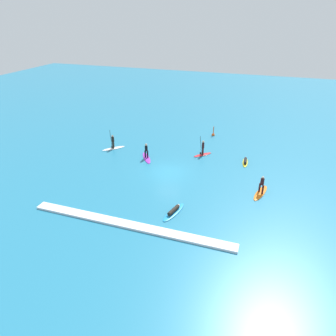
{
  "coord_description": "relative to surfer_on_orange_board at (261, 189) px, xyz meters",
  "views": [
    {
      "loc": [
        9.2,
        -27.13,
        15.32
      ],
      "look_at": [
        0.0,
        0.0,
        0.5
      ],
      "focal_mm": 32.59,
      "sensor_mm": 36.0,
      "label": 1
    }
  ],
  "objects": [
    {
      "name": "surfer_on_blue_board",
      "position": [
        -6.8,
        -5.58,
        -0.28
      ],
      "size": [
        1.5,
        3.22,
        0.45
      ],
      "rotation": [
        0.0,
        0.0,
        1.32
      ],
      "color": "#1E8CD1",
      "rests_on": "ground_plane"
    },
    {
      "name": "marker_buoy",
      "position": [
        -7.16,
        13.35,
        -0.22
      ],
      "size": [
        0.43,
        0.43,
        1.41
      ],
      "color": "#E55119",
      "rests_on": "ground_plane"
    },
    {
      "name": "surfer_on_orange_board",
      "position": [
        0.0,
        0.0,
        0.0
      ],
      "size": [
        1.49,
        3.22,
        1.82
      ],
      "rotation": [
        0.0,
        0.0,
        1.31
      ],
      "color": "orange",
      "rests_on": "ground_plane"
    },
    {
      "name": "surfer_on_red_board",
      "position": [
        -7.12,
        6.64,
        0.09
      ],
      "size": [
        2.09,
        2.19,
        2.29
      ],
      "rotation": [
        0.0,
        0.0,
        3.96
      ],
      "color": "red",
      "rests_on": "ground_plane"
    },
    {
      "name": "surfer_on_yellow_board",
      "position": [
        -2.07,
        6.18,
        -0.27
      ],
      "size": [
        0.73,
        2.52,
        0.41
      ],
      "rotation": [
        0.0,
        0.0,
        1.63
      ],
      "color": "yellow",
      "rests_on": "ground_plane"
    },
    {
      "name": "surfer_on_purple_board",
      "position": [
        -13.12,
        3.71,
        0.04
      ],
      "size": [
        2.32,
        3.04,
        1.82
      ],
      "rotation": [
        0.0,
        0.0,
        2.15
      ],
      "color": "purple",
      "rests_on": "ground_plane"
    },
    {
      "name": "ground_plane",
      "position": [
        -9.62,
        1.2,
        -0.42
      ],
      "size": [
        120.0,
        120.0,
        0.0
      ],
      "primitive_type": "plane",
      "color": "teal",
      "rests_on": "ground"
    },
    {
      "name": "wave_crest",
      "position": [
        -9.62,
        -8.42,
        -0.33
      ],
      "size": [
        17.24,
        0.9,
        0.18
      ],
      "primitive_type": "cube",
      "color": "white",
      "rests_on": "ground_plane"
    },
    {
      "name": "surfer_on_white_board",
      "position": [
        -18.08,
        4.94,
        0.09
      ],
      "size": [
        2.48,
        2.6,
        2.38
      ],
      "rotation": [
        0.0,
        0.0,
        3.97
      ],
      "color": "white",
      "rests_on": "ground_plane"
    }
  ]
}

